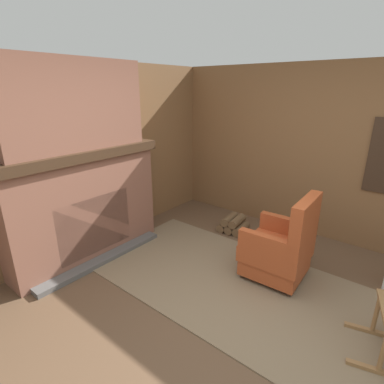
{
  "coord_description": "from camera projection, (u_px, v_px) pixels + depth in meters",
  "views": [
    {
      "loc": [
        0.98,
        -1.83,
        2.04
      ],
      "look_at": [
        -1.06,
        0.72,
        0.9
      ],
      "focal_mm": 28.0,
      "sensor_mm": 36.0,
      "label": 1
    }
  ],
  "objects": [
    {
      "name": "ground_plane",
      "position": [
        235.0,
        336.0,
        2.6
      ],
      "size": [
        14.0,
        14.0,
        0.0
      ],
      "primitive_type": "plane",
      "color": "brown"
    },
    {
      "name": "armchair",
      "position": [
        281.0,
        249.0,
        3.3
      ],
      "size": [
        0.68,
        0.67,
        1.0
      ],
      "rotation": [
        0.0,
        0.0,
        3.18
      ],
      "color": "#A84723",
      "rests_on": "ground"
    },
    {
      "name": "firewood_stack",
      "position": [
        233.0,
        224.0,
        4.49
      ],
      "size": [
        0.42,
        0.39,
        0.24
      ],
      "rotation": [
        0.0,
        0.0,
        0.1
      ],
      "color": "brown",
      "rests_on": "ground"
    },
    {
      "name": "fireplace_hearth",
      "position": [
        85.0,
        205.0,
        3.66
      ],
      "size": [
        0.63,
        1.99,
        1.37
      ],
      "color": "brown",
      "rests_on": "ground"
    },
    {
      "name": "wood_panel_wall_left",
      "position": [
        68.0,
        162.0,
        3.64
      ],
      "size": [
        0.06,
        5.39,
        2.37
      ],
      "color": "brown",
      "rests_on": "ground"
    },
    {
      "name": "storage_case",
      "position": [
        128.0,
        136.0,
        4.02
      ],
      "size": [
        0.16,
        0.2,
        0.12
      ],
      "color": "brown",
      "rests_on": "fireplace_hearth"
    },
    {
      "name": "wood_panel_wall_back",
      "position": [
        336.0,
        156.0,
        3.97
      ],
      "size": [
        5.39,
        0.09,
        2.37
      ],
      "color": "brown",
      "rests_on": "ground"
    },
    {
      "name": "chimney_breast",
      "position": [
        71.0,
        105.0,
        3.28
      ],
      "size": [
        0.37,
        1.66,
        0.98
      ],
      "color": "brown",
      "rests_on": "fireplace_hearth"
    },
    {
      "name": "area_rug",
      "position": [
        239.0,
        285.0,
        3.26
      ],
      "size": [
        3.46,
        1.68,
        0.01
      ],
      "color": "#7A664C",
      "rests_on": "ground"
    }
  ]
}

